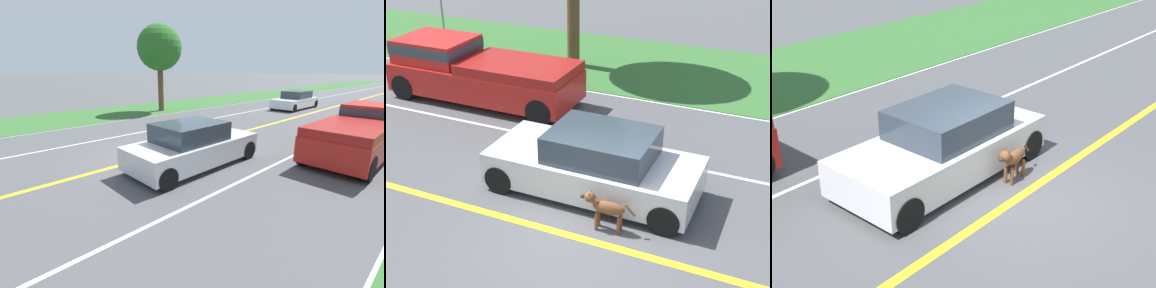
# 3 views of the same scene
# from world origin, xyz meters

# --- Properties ---
(ground_plane) EXTENTS (400.00, 400.00, 0.00)m
(ground_plane) POSITION_xyz_m (0.00, 0.00, 0.00)
(ground_plane) COLOR #4C4C4F
(centre_divider_line) EXTENTS (0.18, 160.00, 0.01)m
(centre_divider_line) POSITION_xyz_m (0.00, 0.00, 0.00)
(centre_divider_line) COLOR yellow
(centre_divider_line) RESTS_ON ground
(lane_edge_line_left) EXTENTS (0.14, 160.00, 0.01)m
(lane_edge_line_left) POSITION_xyz_m (-7.00, 0.00, 0.00)
(lane_edge_line_left) COLOR white
(lane_edge_line_left) RESTS_ON ground
(lane_dash_same_dir) EXTENTS (0.10, 160.00, 0.01)m
(lane_dash_same_dir) POSITION_xyz_m (3.50, 0.00, 0.00)
(lane_dash_same_dir) COLOR white
(lane_dash_same_dir) RESTS_ON ground
(lane_dash_oncoming) EXTENTS (0.10, 160.00, 0.01)m
(lane_dash_oncoming) POSITION_xyz_m (-3.50, 0.00, 0.00)
(lane_dash_oncoming) COLOR white
(lane_dash_oncoming) RESTS_ON ground
(grass_verge_left) EXTENTS (6.00, 160.00, 0.03)m
(grass_verge_left) POSITION_xyz_m (-10.00, 0.00, 0.01)
(grass_verge_left) COLOR #33662D
(grass_verge_left) RESTS_ON ground
(ego_car) EXTENTS (1.92, 4.44, 1.45)m
(ego_car) POSITION_xyz_m (1.65, 0.24, 0.67)
(ego_car) COLOR silver
(ego_car) RESTS_ON ground
(dog) EXTENTS (0.27, 1.11, 0.80)m
(dog) POSITION_xyz_m (0.47, -0.44, 0.50)
(dog) COLOR brown
(dog) RESTS_ON ground
(pickup_truck) EXTENTS (2.07, 5.67, 1.75)m
(pickup_truck) POSITION_xyz_m (5.04, 5.48, 0.89)
(pickup_truck) COLOR red
(pickup_truck) RESTS_ON ground
(oncoming_car) EXTENTS (1.92, 4.69, 1.40)m
(oncoming_car) POSITION_xyz_m (-1.90, 15.13, 0.65)
(oncoming_car) COLOR white
(oncoming_car) RESTS_ON ground
(roadside_tree_left_near) EXTENTS (3.22, 3.22, 6.16)m
(roadside_tree_left_near) POSITION_xyz_m (-8.41, 6.59, 4.51)
(roadside_tree_left_near) COLOR brown
(roadside_tree_left_near) RESTS_ON ground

